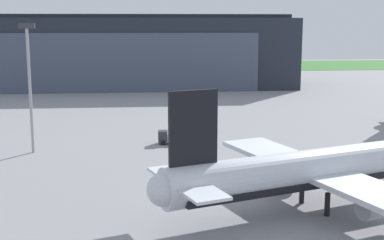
{
  "coord_description": "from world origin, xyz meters",
  "views": [
    {
      "loc": [
        -4.61,
        -59.01,
        19.71
      ],
      "look_at": [
        2.8,
        20.52,
        5.02
      ],
      "focal_mm": 49.8,
      "sensor_mm": 36.0,
      "label": 1
    }
  ],
  "objects": [
    {
      "name": "ground_plane",
      "position": [
        0.0,
        0.0,
        0.0
      ],
      "size": [
        440.0,
        440.0,
        0.0
      ],
      "primitive_type": "plane",
      "color": "gray"
    },
    {
      "name": "grass_field_strip",
      "position": [
        0.0,
        183.63,
        0.04
      ],
      "size": [
        440.0,
        56.0,
        0.08
      ],
      "primitive_type": "cube",
      "color": "#36722F",
      "rests_on": "ground_plane"
    },
    {
      "name": "maintenance_hangar",
      "position": [
        -12.16,
        107.62,
        10.63
      ],
      "size": [
        107.28,
        30.96,
        22.18
      ],
      "color": "#232833",
      "rests_on": "ground_plane"
    },
    {
      "name": "fuel_bowser",
      "position": [
        -0.26,
        26.49,
        1.09
      ],
      "size": [
        4.31,
        2.51,
        2.17
      ],
      "color": "#2D2D33",
      "rests_on": "ground_plane"
    },
    {
      "name": "airliner_near_left",
      "position": [
        14.92,
        -5.59,
        4.33
      ],
      "size": [
        38.96,
        33.27,
        13.6
      ],
      "color": "silver",
      "rests_on": "ground_plane"
    },
    {
      "name": "apron_light_mast",
      "position": [
        -21.54,
        22.51,
        11.45
      ],
      "size": [
        2.4,
        0.5,
        19.6
      ],
      "color": "#99999E",
      "rests_on": "ground_plane"
    }
  ]
}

